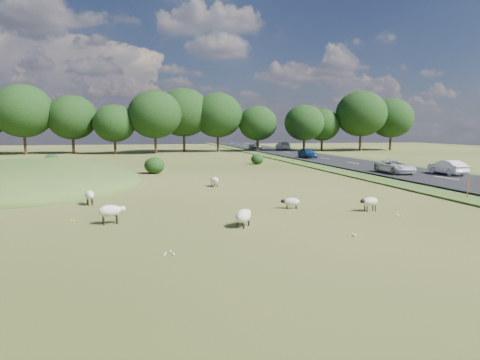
# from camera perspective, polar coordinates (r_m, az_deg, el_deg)

# --- Properties ---
(ground) EXTENTS (160.00, 160.00, 0.00)m
(ground) POSITION_cam_1_polar(r_m,az_deg,el_deg) (42.42, -7.31, 1.08)
(ground) COLOR #3B4D18
(ground) RESTS_ON ground
(mound) EXTENTS (16.00, 20.00, 4.00)m
(mound) POSITION_cam_1_polar(r_m,az_deg,el_deg) (35.29, -25.87, -0.69)
(mound) COLOR #33561E
(mound) RESTS_ON ground
(road) EXTENTS (8.00, 150.00, 0.25)m
(road) POSITION_cam_1_polar(r_m,az_deg,el_deg) (57.36, 12.07, 2.58)
(road) COLOR black
(road) RESTS_ON ground
(treeline) EXTENTS (96.28, 14.66, 11.70)m
(treeline) POSITION_cam_1_polar(r_m,az_deg,el_deg) (77.57, -10.56, 8.43)
(treeline) COLOR black
(treeline) RESTS_ON ground
(shrubs) EXTENTS (25.19, 12.98, 1.56)m
(shrubs) POSITION_cam_1_polar(r_m,az_deg,el_deg) (46.58, -12.23, 2.36)
(shrubs) COLOR black
(shrubs) RESTS_ON ground
(marker_post) EXTENTS (0.06, 0.06, 1.20)m
(marker_post) POSITION_cam_1_polar(r_m,az_deg,el_deg) (29.14, 28.10, -1.06)
(marker_post) COLOR #D8590C
(marker_post) RESTS_ON ground
(sheep_0) EXTENTS (1.04, 0.62, 0.58)m
(sheep_0) POSITION_cam_1_polar(r_m,az_deg,el_deg) (22.74, 6.83, -2.90)
(sheep_0) COLOR beige
(sheep_0) RESTS_ON ground
(sheep_1) EXTENTS (0.69, 1.17, 0.81)m
(sheep_1) POSITION_cam_1_polar(r_m,az_deg,el_deg) (25.06, -19.42, -1.88)
(sheep_1) COLOR beige
(sheep_1) RESTS_ON ground
(sheep_2) EXTENTS (0.63, 1.23, 0.70)m
(sheep_2) POSITION_cam_1_polar(r_m,az_deg,el_deg) (31.30, -3.42, -0.08)
(sheep_2) COLOR beige
(sheep_2) RESTS_ON ground
(sheep_3) EXTENTS (1.08, 1.35, 0.77)m
(sheep_3) POSITION_cam_1_polar(r_m,az_deg,el_deg) (18.39, 0.47, -4.78)
(sheep_3) COLOR beige
(sheep_3) RESTS_ON ground
(sheep_4) EXTENTS (1.05, 0.54, 0.74)m
(sheep_4) POSITION_cam_1_polar(r_m,az_deg,el_deg) (22.77, 16.91, -2.75)
(sheep_4) COLOR beige
(sheep_4) RESTS_ON ground
(sheep_5) EXTENTS (1.23, 0.72, 0.86)m
(sheep_5) POSITION_cam_1_polar(r_m,az_deg,el_deg) (19.73, -16.85, -3.94)
(sheep_5) COLOR beige
(sheep_5) RESTS_ON ground
(car_0) EXTENTS (2.02, 4.38, 1.22)m
(car_0) POSITION_cam_1_polar(r_m,az_deg,el_deg) (87.00, 2.12, 4.59)
(car_0) COLOR #999BA0
(car_0) RESTS_ON road
(car_1) EXTENTS (1.63, 4.06, 1.38)m
(car_1) POSITION_cam_1_polar(r_m,az_deg,el_deg) (59.94, 8.98, 3.60)
(car_1) COLOR navy
(car_1) RESTS_ON road
(car_2) EXTENTS (1.57, 4.50, 1.48)m
(car_2) POSITION_cam_1_polar(r_m,az_deg,el_deg) (82.47, 5.71, 4.53)
(car_2) COLOR #A9ADB1
(car_2) RESTS_ON road
(car_4) EXTENTS (2.03, 4.40, 1.22)m
(car_4) POSITION_cam_1_polar(r_m,az_deg,el_deg) (40.83, 19.97, 1.72)
(car_4) COLOR white
(car_4) RESTS_ON road
(car_5) EXTENTS (1.34, 3.83, 1.26)m
(car_5) POSITION_cam_1_polar(r_m,az_deg,el_deg) (41.39, 25.92, 1.54)
(car_5) COLOR white
(car_5) RESTS_ON road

